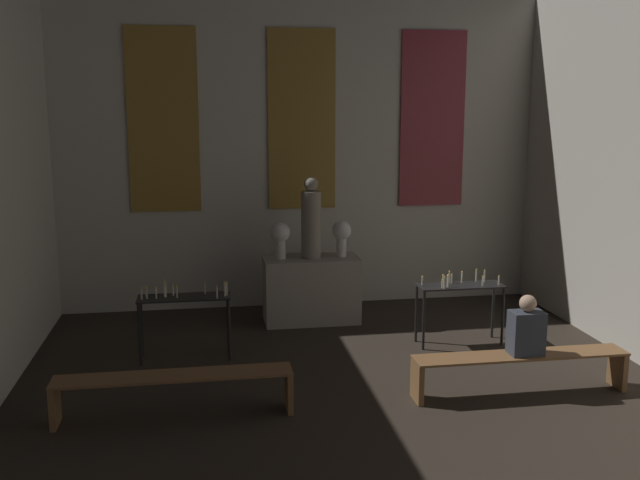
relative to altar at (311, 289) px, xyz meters
The scene contains 10 objects.
wall_back 2.20m from the altar, 90.00° to the left, with size 7.63×0.16×4.84m.
altar is the anchor object (origin of this frame).
statue 1.01m from the altar, 90.00° to the right, with size 0.29×0.29×1.16m.
flower_vase_left 0.93m from the altar, behind, with size 0.28×0.28×0.53m.
flower_vase_right 0.93m from the altar, ahead, with size 0.28×0.28×0.53m.
candle_rack_left 2.23m from the altar, 143.76° to the right, with size 1.14×0.38×1.00m.
candle_rack_right 2.22m from the altar, 36.28° to the right, with size 1.14×0.38×0.98m.
pew_back_left 3.56m from the altar, 121.53° to the right, with size 2.39×0.36×0.46m.
pew_back_right 3.56m from the altar, 58.47° to the right, with size 2.39×0.36×0.46m.
person_seated 3.59m from the altar, 57.82° to the right, with size 0.36×0.24×0.66m.
Camera 1 is at (-1.50, 1.08, 3.14)m, focal length 40.00 mm.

